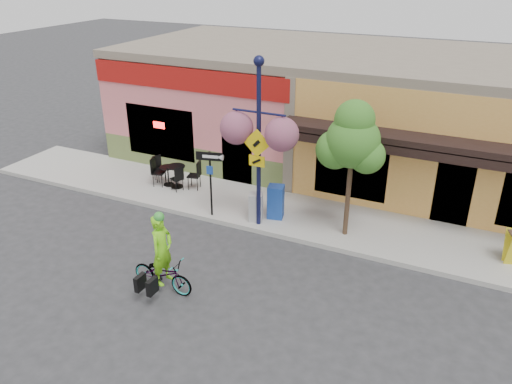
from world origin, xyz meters
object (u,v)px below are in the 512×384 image
at_px(bicycle, 163,274).
at_px(street_tree, 350,170).
at_px(building, 351,108).
at_px(cyclist_rider, 163,258).
at_px(one_way_sign, 211,184).
at_px(lamp_post, 259,145).
at_px(newspaper_box_grey, 256,207).
at_px(newspaper_box_blue, 276,202).

relative_size(bicycle, street_tree, 0.42).
bearing_deg(building, street_tree, -74.73).
bearing_deg(cyclist_rider, bicycle, 91.57).
xyz_separation_m(cyclist_rider, street_tree, (3.43, 4.45, 1.30)).
xyz_separation_m(one_way_sign, street_tree, (4.22, 0.65, 0.99)).
bearing_deg(lamp_post, newspaper_box_grey, 135.64).
relative_size(bicycle, lamp_post, 0.33).
relative_size(bicycle, cyclist_rider, 0.93).
relative_size(lamp_post, newspaper_box_blue, 4.75).
bearing_deg(cyclist_rider, newspaper_box_grey, -7.19).
bearing_deg(street_tree, one_way_sign, -171.24).
xyz_separation_m(lamp_post, street_tree, (2.62, 0.53, -0.51)).
xyz_separation_m(building, cyclist_rider, (-1.75, -10.57, -1.32)).
xyz_separation_m(cyclist_rider, newspaper_box_blue, (1.12, 4.54, -0.24)).
height_order(lamp_post, one_way_sign, lamp_post).
bearing_deg(cyclist_rider, one_way_sign, 13.38).
relative_size(lamp_post, street_tree, 1.24).
distance_m(lamp_post, street_tree, 2.72).
height_order(one_way_sign, street_tree, street_tree).
bearing_deg(street_tree, lamp_post, -168.55).
relative_size(building, lamp_post, 3.52).
bearing_deg(newspaper_box_grey, bicycle, -120.21).
bearing_deg(lamp_post, bicycle, -102.39).
relative_size(cyclist_rider, newspaper_box_blue, 1.71).
xyz_separation_m(lamp_post, one_way_sign, (-1.60, -0.12, -1.49)).
relative_size(one_way_sign, street_tree, 0.52).
relative_size(cyclist_rider, one_way_sign, 0.85).
distance_m(building, cyclist_rider, 10.80).
height_order(lamp_post, street_tree, lamp_post).
xyz_separation_m(one_way_sign, newspaper_box_grey, (1.43, 0.29, -0.63)).
bearing_deg(one_way_sign, bicycle, -92.64).
xyz_separation_m(building, bicycle, (-1.80, -10.57, -1.80)).
bearing_deg(one_way_sign, street_tree, -4.97).
xyz_separation_m(bicycle, one_way_sign, (-0.74, 3.80, 0.79)).
distance_m(bicycle, newspaper_box_grey, 4.15).
bearing_deg(building, newspaper_box_grey, -99.84).
height_order(building, cyclist_rider, building).
height_order(lamp_post, newspaper_box_blue, lamp_post).
height_order(cyclist_rider, lamp_post, lamp_post).
xyz_separation_m(building, newspaper_box_blue, (-0.64, -6.03, -1.56)).
xyz_separation_m(bicycle, lamp_post, (0.86, 3.92, 2.28)).
relative_size(lamp_post, newspaper_box_grey, 5.67).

